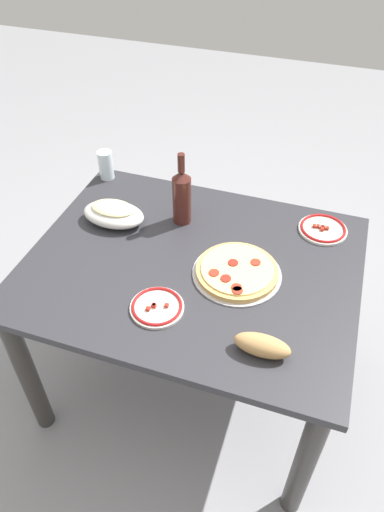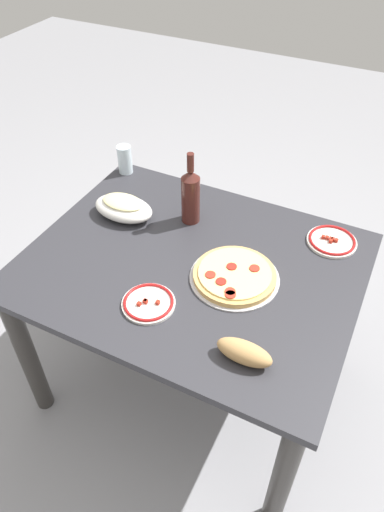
# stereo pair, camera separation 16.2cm
# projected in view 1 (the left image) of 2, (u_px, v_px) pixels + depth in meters

# --- Properties ---
(ground_plane) EXTENTS (8.00, 8.00, 0.00)m
(ground_plane) POSITION_uv_depth(u_px,v_px,m) (192.00, 377.00, 2.12)
(ground_plane) COLOR gray
(ground_plane) RESTS_ON ground
(dining_table) EXTENTS (1.14, 0.90, 0.71)m
(dining_table) POSITION_uv_depth(u_px,v_px,m) (192.00, 287.00, 1.72)
(dining_table) COLOR #2D2D33
(dining_table) RESTS_ON ground
(pepperoni_pizza) EXTENTS (0.30, 0.30, 0.03)m
(pepperoni_pizza) POSITION_uv_depth(u_px,v_px,m) (237.00, 271.00, 1.59)
(pepperoni_pizza) COLOR #B7B7BC
(pepperoni_pizza) RESTS_ON dining_table
(baked_pasta_dish) EXTENTS (0.24, 0.15, 0.08)m
(baked_pasta_dish) POSITION_uv_depth(u_px,v_px,m) (113.00, 213.00, 1.78)
(baked_pasta_dish) COLOR white
(baked_pasta_dish) RESTS_ON dining_table
(wine_bottle) EXTENTS (0.07, 0.07, 0.29)m
(wine_bottle) POSITION_uv_depth(u_px,v_px,m) (182.00, 196.00, 1.73)
(wine_bottle) COLOR #471E19
(wine_bottle) RESTS_ON dining_table
(water_glass) EXTENTS (0.06, 0.06, 0.12)m
(water_glass) POSITION_uv_depth(u_px,v_px,m) (106.00, 165.00, 1.99)
(water_glass) COLOR silver
(water_glass) RESTS_ON dining_table
(side_plate_near) EXTENTS (0.17, 0.17, 0.02)m
(side_plate_near) POSITION_uv_depth(u_px,v_px,m) (157.00, 307.00, 1.48)
(side_plate_near) COLOR white
(side_plate_near) RESTS_ON dining_table
(side_plate_far) EXTENTS (0.18, 0.18, 0.02)m
(side_plate_far) POSITION_uv_depth(u_px,v_px,m) (323.00, 229.00, 1.76)
(side_plate_far) COLOR white
(side_plate_far) RESTS_ON dining_table
(bread_loaf) EXTENTS (0.17, 0.07, 0.06)m
(bread_loaf) POSITION_uv_depth(u_px,v_px,m) (262.00, 345.00, 1.34)
(bread_loaf) COLOR tan
(bread_loaf) RESTS_ON dining_table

